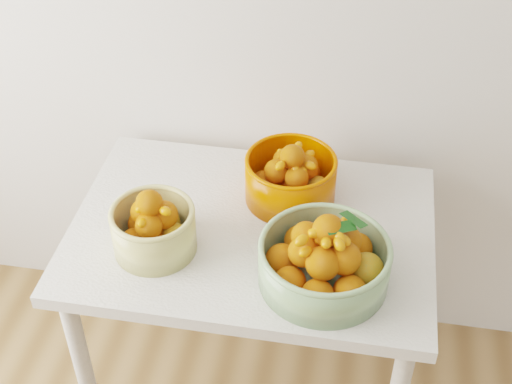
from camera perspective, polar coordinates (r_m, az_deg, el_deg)
table at (r=2.04m, az=-0.33°, el=-4.79°), size 1.00×0.70×0.75m
bowl_cream at (r=1.88m, az=-8.17°, el=-2.86°), size 0.25×0.25×0.19m
bowl_green at (r=1.79m, az=5.51°, el=-5.44°), size 0.34×0.34×0.21m
bowl_orange at (r=2.02m, az=2.81°, el=1.17°), size 0.30×0.30×0.19m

